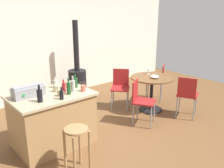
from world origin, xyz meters
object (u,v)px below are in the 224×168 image
folding_chair_near (141,99)px  serving_bowl (155,77)px  folding_chair_far (187,93)px  bottle_4 (73,86)px  cup_2 (83,88)px  cup_3 (64,85)px  wood_stove (77,79)px  bottle_5 (61,95)px  wine_glass (149,70)px  cup_1 (56,88)px  bottle_3 (55,83)px  bottle_1 (69,88)px  folding_chair_right (120,85)px  toolbox (28,91)px  folding_chair_left (158,79)px  bottle_0 (75,82)px  kitchen_island (53,119)px  dining_table (152,85)px  wooden_stool (77,141)px  bottle_2 (64,87)px  bottle_6 (40,95)px  cup_0 (60,93)px

folding_chair_near → serving_bowl: 0.73m
folding_chair_far → bottle_4: (-2.24, 0.71, 0.46)m
cup_2 → cup_3: (-0.13, 0.38, -0.00)m
wood_stove → cup_3: (-1.16, -1.43, 0.44)m
bottle_5 → wine_glass: bottle_5 is taller
wood_stove → cup_2: wood_stove is taller
bottle_4 → wine_glass: bottle_4 is taller
wood_stove → cup_1: (-1.39, -1.54, 0.45)m
bottle_3 → cup_3: bearing=-34.9°
bottle_4 → bottle_5: size_ratio=1.36×
bottle_1 → wood_stove: bearing=54.2°
cup_2 → serving_bowl: size_ratio=0.65×
folding_chair_right → cup_1: size_ratio=7.45×
bottle_4 → bottle_5: bearing=-148.5°
bottle_5 → cup_3: bearing=56.0°
toolbox → folding_chair_left: bearing=2.0°
bottle_0 → cup_2: size_ratio=1.94×
cup_2 → cup_3: size_ratio=1.10×
kitchen_island → dining_table: 2.34m
dining_table → wood_stove: size_ratio=0.48×
bottle_3 → bottle_5: bottle_5 is taller
wood_stove → bottle_4: 2.14m
folding_chair_far → wine_glass: size_ratio=6.16×
wooden_stool → bottle_3: bearing=74.5°
bottle_1 → bottle_4: bottle_1 is taller
folding_chair_left → folding_chair_right: folding_chair_left is taller
cup_2 → cup_3: bearing=108.2°
kitchen_island → bottle_3: bottle_3 is taller
folding_chair_far → toolbox: (-2.89, 0.94, 0.44)m
wooden_stool → folding_chair_near: bearing=14.8°
bottle_2 → folding_chair_left: bearing=6.0°
bottle_2 → bottle_4: 0.15m
bottle_3 → bottle_6: bearing=-136.7°
bottle_2 → cup_3: bearing=58.0°
dining_table → bottle_2: (-2.13, 0.04, 0.39)m
wood_stove → cup_0: size_ratio=17.13×
folding_chair_left → toolbox: size_ratio=1.86×
cup_3 → wine_glass: (2.09, -0.07, -0.06)m
kitchen_island → bottle_6: size_ratio=4.85×
cup_3 → cup_2: bearing=-71.8°
dining_table → bottle_6: bearing=-177.6°
kitchen_island → bottle_4: (0.34, -0.13, 0.54)m
bottle_1 → cup_1: size_ratio=2.22×
folding_chair_left → bottle_4: (-2.60, -0.35, 0.46)m
bottle_4 → folding_chair_near: bearing=-12.3°
bottle_3 → folding_chair_right: bearing=6.8°
folding_chair_near → cup_1: (-1.54, 0.47, 0.42)m
folding_chair_far → cup_3: size_ratio=8.32×
toolbox → wine_glass: toolbox is taller
folding_chair_right → bottle_5: 2.09m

